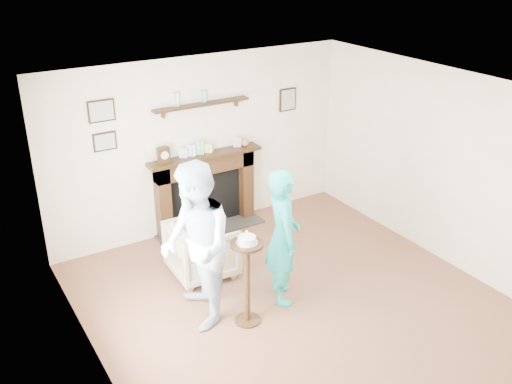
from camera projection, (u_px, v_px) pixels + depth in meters
ground at (302, 309)px, 6.56m from camera, size 5.00×5.00×0.00m
room_shell at (271, 159)px, 6.43m from camera, size 4.54×5.02×2.52m
armchair at (203, 273)px, 7.26m from camera, size 0.80×0.78×0.70m
man at (200, 319)px, 6.40m from camera, size 0.89×1.04×1.86m
woman at (281, 297)px, 6.79m from camera, size 0.58×0.70×1.63m
pedestal_table at (247, 267)px, 6.08m from camera, size 0.36×0.36×1.14m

